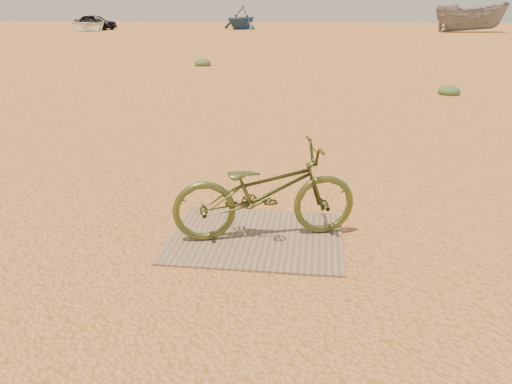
# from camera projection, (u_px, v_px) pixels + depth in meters

# --- Properties ---
(ground) EXTENTS (120.00, 120.00, 0.00)m
(ground) POSITION_uv_depth(u_px,v_px,m) (220.00, 215.00, 5.15)
(ground) COLOR tan
(ground) RESTS_ON ground
(plywood_board) EXTENTS (1.59, 1.27, 0.02)m
(plywood_board) POSITION_uv_depth(u_px,v_px,m) (256.00, 237.00, 4.64)
(plywood_board) COLOR #846756
(plywood_board) RESTS_ON ground
(bicycle) EXTENTS (1.76, 1.02, 0.88)m
(bicycle) POSITION_uv_depth(u_px,v_px,m) (265.00, 191.00, 4.49)
(bicycle) COLOR #475224
(bicycle) RESTS_ON plywood_board
(car) EXTENTS (3.86, 2.06, 1.25)m
(car) POSITION_uv_depth(u_px,v_px,m) (95.00, 22.00, 43.29)
(car) COLOR black
(car) RESTS_ON ground
(boat_near_left) EXTENTS (5.75, 6.73, 1.18)m
(boat_near_left) POSITION_uv_depth(u_px,v_px,m) (88.00, 23.00, 41.37)
(boat_near_left) COLOR white
(boat_near_left) RESTS_ON ground
(boat_far_left) EXTENTS (4.62, 4.83, 1.97)m
(boat_far_left) POSITION_uv_depth(u_px,v_px,m) (241.00, 17.00, 43.48)
(boat_far_left) COLOR #2E5276
(boat_far_left) RESTS_ON ground
(boat_mid_right) EXTENTS (5.96, 2.97, 2.21)m
(boat_mid_right) POSITION_uv_depth(u_px,v_px,m) (471.00, 17.00, 38.77)
(boat_mid_right) COLOR slate
(boat_mid_right) RESTS_ON ground
(kale_b) EXTENTS (0.52, 0.52, 0.29)m
(kale_b) POSITION_uv_depth(u_px,v_px,m) (449.00, 94.00, 12.07)
(kale_b) COLOR #4B6440
(kale_b) RESTS_ON ground
(kale_c) EXTENTS (0.59, 0.59, 0.32)m
(kale_c) POSITION_uv_depth(u_px,v_px,m) (203.00, 66.00, 17.76)
(kale_c) COLOR #4B6440
(kale_c) RESTS_ON ground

